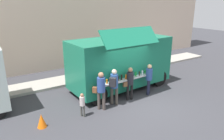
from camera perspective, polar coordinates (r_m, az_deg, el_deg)
name	(u,v)px	position (r m, az deg, el deg)	size (l,w,h in m)	color
ground_plane	(140,104)	(10.14, 7.65, -9.16)	(60.00, 60.00, 0.00)	#38383D
curb_strip	(36,86)	(12.62, -20.05, -4.21)	(28.00, 1.60, 0.15)	#9E998E
food_truck_main	(121,62)	(11.37, 2.38, 2.24)	(5.61, 3.14, 3.48)	#187555
traffic_cone_orange	(42,121)	(8.67, -18.56, -12.90)	(0.36, 0.36, 0.55)	orange
trash_bin	(145,60)	(15.71, 8.98, 2.60)	(0.60, 0.60, 1.03)	#2F5C36
customer_front_ordering	(130,81)	(10.15, 4.84, -2.99)	(0.54, 0.34, 1.65)	black
customer_mid_with_backpack	(114,84)	(9.59, 0.54, -3.69)	(0.54, 0.52, 1.73)	#4E483F
customer_rear_waiting	(101,88)	(9.17, -3.07, -4.85)	(0.48, 0.53, 1.76)	#4F4440
customer_extra_browsing	(149,77)	(10.91, 10.02, -1.78)	(0.33, 0.33, 1.62)	#1C2138
child_near_queue	(82,103)	(8.85, -8.07, -8.83)	(0.21, 0.21, 1.05)	#494944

